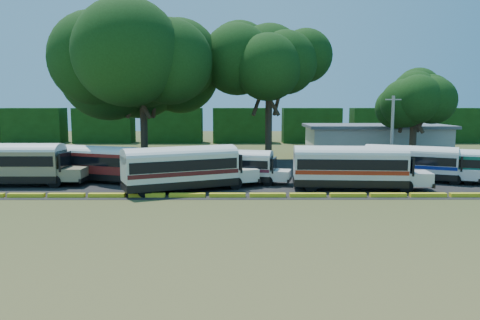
{
  "coord_description": "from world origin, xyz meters",
  "views": [
    {
      "loc": [
        -0.68,
        -33.26,
        7.08
      ],
      "look_at": [
        -0.55,
        6.0,
        2.17
      ],
      "focal_mm": 35.0,
      "sensor_mm": 36.0,
      "label": 1
    }
  ],
  "objects_px": {
    "bus_red": "(98,161)",
    "bus_white_red": "(352,165)",
    "tree_west": "(142,59)",
    "bus_beige": "(12,161)",
    "bus_cream_west": "(183,166)"
  },
  "relations": [
    {
      "from": "bus_white_red",
      "to": "bus_beige",
      "type": "bearing_deg",
      "value": -179.87
    },
    {
      "from": "tree_west",
      "to": "bus_beige",
      "type": "bearing_deg",
      "value": -122.81
    },
    {
      "from": "bus_white_red",
      "to": "tree_west",
      "type": "xyz_separation_m",
      "value": [
        -19.74,
        15.23,
        9.68
      ]
    },
    {
      "from": "bus_beige",
      "to": "bus_red",
      "type": "relative_size",
      "value": 1.11
    },
    {
      "from": "bus_red",
      "to": "tree_west",
      "type": "bearing_deg",
      "value": 101.18
    },
    {
      "from": "bus_cream_west",
      "to": "bus_red",
      "type": "bearing_deg",
      "value": 127.17
    },
    {
      "from": "bus_red",
      "to": "tree_west",
      "type": "xyz_separation_m",
      "value": [
        1.83,
        11.35,
        9.86
      ]
    },
    {
      "from": "bus_cream_west",
      "to": "tree_west",
      "type": "distance_m",
      "value": 19.54
    },
    {
      "from": "bus_beige",
      "to": "bus_cream_west",
      "type": "bearing_deg",
      "value": -9.5
    },
    {
      "from": "bus_beige",
      "to": "bus_red",
      "type": "height_order",
      "value": "bus_beige"
    },
    {
      "from": "bus_beige",
      "to": "tree_west",
      "type": "xyz_separation_m",
      "value": [
        8.56,
        13.27,
        9.62
      ]
    },
    {
      "from": "bus_red",
      "to": "bus_white_red",
      "type": "bearing_deg",
      "value": 10.15
    },
    {
      "from": "bus_white_red",
      "to": "tree_west",
      "type": "height_order",
      "value": "tree_west"
    },
    {
      "from": "bus_beige",
      "to": "bus_white_red",
      "type": "bearing_deg",
      "value": -3.76
    },
    {
      "from": "bus_cream_west",
      "to": "bus_white_red",
      "type": "distance_m",
      "value": 13.53
    }
  ]
}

